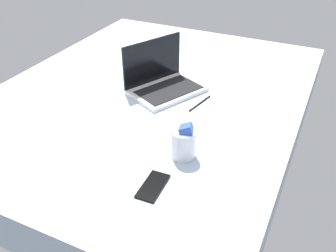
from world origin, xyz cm
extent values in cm
cube|color=silver|center=(0.00, 0.00, 9.00)|extent=(180.00, 140.00, 18.00)
cube|color=silver|center=(1.52, -8.21, 19.00)|extent=(39.74, 35.12, 2.00)
cube|color=black|center=(0.86, -9.56, 20.20)|extent=(33.51, 27.97, 0.40)
cube|color=black|center=(6.33, 1.68, 30.50)|extent=(30.11, 15.34, 21.00)
cylinder|color=silver|center=(-39.97, -34.57, 23.50)|extent=(9.00, 9.00, 11.00)
cube|color=#268C33|center=(-39.71, -34.33, 21.51)|extent=(5.67, 6.64, 5.88)
cube|color=blue|center=(-39.85, -34.20, 24.12)|extent=(6.20, 6.07, 4.72)
cube|color=#268C33|center=(-40.31, -34.43, 26.73)|extent=(4.20, 5.33, 4.95)
cube|color=blue|center=(-39.67, -35.48, 29.34)|extent=(6.53, 6.56, 5.67)
cube|color=black|center=(-59.55, -32.24, 18.40)|extent=(14.29, 7.41, 0.80)
cube|color=black|center=(-1.96, -26.40, 18.30)|extent=(16.76, 4.07, 0.60)
camera|label=1|loc=(-140.00, -75.78, 102.35)|focal=39.90mm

